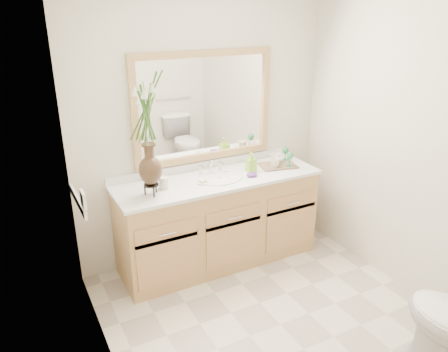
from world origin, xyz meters
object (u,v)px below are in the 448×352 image
tray (278,166)px  soap_bottle (251,163)px  tumbler (164,183)px  flower_vase (147,122)px

tray → soap_bottle: bearing=-169.2°
tumbler → soap_bottle: 0.84m
tumbler → soap_bottle: (0.84, 0.00, 0.03)m
tumbler → soap_bottle: bearing=0.2°
soap_bottle → tumbler: bearing=179.6°
flower_vase → tray: bearing=3.1°
soap_bottle → tray: soap_bottle is taller
tray → tumbler: bearing=-168.0°
flower_vase → soap_bottle: (0.97, 0.08, -0.52)m
flower_vase → tray: flower_vase is taller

